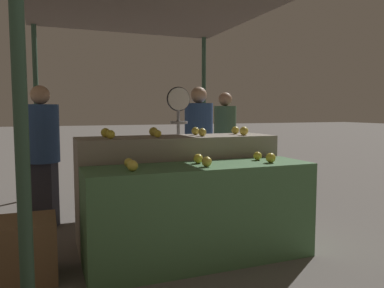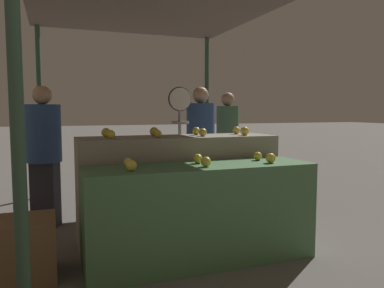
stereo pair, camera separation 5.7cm
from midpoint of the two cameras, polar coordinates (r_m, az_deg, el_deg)
name	(u,v)px [view 1 (the left image)]	position (r m, az deg, el deg)	size (l,w,h in m)	color
ground_plane	(201,261)	(3.34, 0.94, -17.34)	(60.00, 60.00, 0.00)	#66605B
market_canopy	(163,5)	(4.23, -4.78, 20.40)	(2.83, 4.05, 2.53)	#33513D
display_counter_front	(202,213)	(3.21, 0.95, -10.52)	(1.93, 0.55, 0.82)	#4C7A4C
display_counter_back	(178,188)	(3.73, -2.58, -6.70)	(1.93, 0.55, 1.03)	gray
apple_front_0	(132,166)	(2.84, -9.62, -3.28)	(0.08, 0.08, 0.08)	yellow
apple_front_1	(207,162)	(3.02, 1.79, -2.70)	(0.08, 0.08, 0.08)	gold
apple_front_2	(271,158)	(3.31, 11.42, -2.09)	(0.09, 0.09, 0.09)	gold
apple_front_3	(129,163)	(3.04, -10.15, -2.82)	(0.07, 0.07, 0.07)	yellow
apple_front_4	(198,159)	(3.21, 0.44, -2.24)	(0.08, 0.08, 0.08)	gold
apple_front_5	(258,156)	(3.47, 9.50, -1.80)	(0.08, 0.08, 0.08)	gold
apple_back_0	(111,134)	(3.39, -12.78, 1.43)	(0.08, 0.08, 0.08)	gold
apple_back_1	(158,134)	(3.49, -5.72, 1.57)	(0.07, 0.07, 0.07)	gold
apple_back_2	(202,132)	(3.64, 1.13, 1.80)	(0.08, 0.08, 0.08)	gold
apple_back_3	(244,131)	(3.82, 7.50, 1.98)	(0.09, 0.09, 0.09)	yellow
apple_back_4	(106,133)	(3.60, -13.48, 1.69)	(0.09, 0.09, 0.09)	gold
apple_back_5	(154,132)	(3.69, -6.32, 1.89)	(0.09, 0.09, 0.09)	gold
apple_back_6	(195,131)	(3.84, 0.11, 1.99)	(0.08, 0.08, 0.08)	gold
apple_back_7	(235,130)	(4.01, 6.21, 2.10)	(0.08, 0.08, 0.08)	gold
produce_scale	(179,124)	(4.32, -2.43, 3.10)	(0.28, 0.20, 1.55)	#99999E
person_vendor_at_scale	(199,140)	(4.79, 0.68, 0.64)	(0.48, 0.48, 1.57)	#2D2D38
person_customer_left	(42,147)	(4.37, -22.26, -0.45)	(0.50, 0.50, 1.54)	#2D2D38
person_customer_right	(225,136)	(5.66, 4.75, 1.20)	(0.36, 0.36, 1.55)	#2D2D38
wooden_crate_side	(24,250)	(3.20, -24.66, -14.42)	(0.46, 0.46, 0.46)	brown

